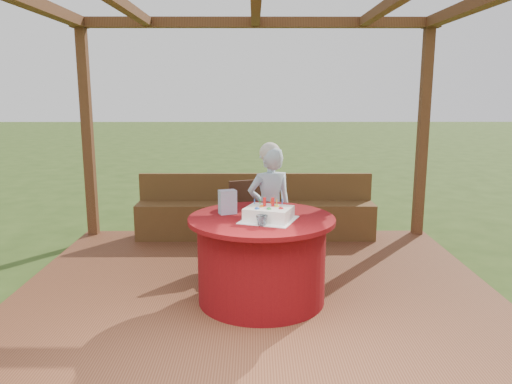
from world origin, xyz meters
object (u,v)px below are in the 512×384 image
elderly_woman (270,207)px  drinking_glass (262,221)px  table (261,258)px  chair (252,217)px  bench (256,217)px  gift_bag (228,202)px  birthday_cake (269,214)px

elderly_woman → drinking_glass: elderly_woman is taller
table → drinking_glass: (-0.00, -0.29, 0.42)m
chair → elderly_woman: (0.18, -0.26, 0.18)m
table → elderly_woman: size_ratio=0.96×
bench → gift_bag: 1.98m
birthday_cake → elderly_woman: bearing=87.7°
chair → gift_bag: size_ratio=4.14×
bench → drinking_glass: drinking_glass is taller
chair → gift_bag: 1.03m
gift_bag → drinking_glass: 0.52m
drinking_glass → elderly_woman: bearing=84.9°
gift_bag → drinking_glass: (0.30, -0.42, -0.06)m
birthday_cake → gift_bag: (-0.36, 0.24, 0.05)m
table → gift_bag: gift_bag is taller
table → gift_bag: (-0.30, 0.13, 0.48)m
table → chair: 1.07m
elderly_woman → drinking_glass: size_ratio=14.13×
bench → birthday_cake: bearing=-87.1°
chair → elderly_woman: bearing=-54.8°
drinking_glass → gift_bag: bearing=125.5°
chair → birthday_cake: birthday_cake is taller
bench → birthday_cake: size_ratio=5.52×
gift_bag → bench: bearing=62.8°
elderly_woman → birthday_cake: (-0.04, -0.91, 0.15)m
bench → chair: chair is taller
elderly_woman → birthday_cake: size_ratio=2.45×
bench → birthday_cake: 2.18m
gift_bag → drinking_glass: bearing=-73.9°
elderly_woman → birthday_cake: bearing=-92.3°
chair → elderly_woman: elderly_woman is taller
chair → birthday_cake: bearing=-82.9°
drinking_glass → birthday_cake: bearing=71.4°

